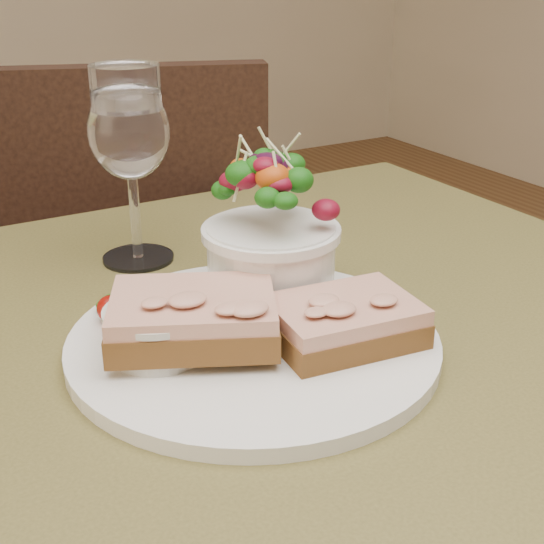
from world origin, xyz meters
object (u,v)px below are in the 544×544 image
sandwich_front (344,321)px  ramekin (157,329)px  salad_bowl (271,228)px  wine_glass (129,137)px  cafe_table (294,458)px  chair_far (132,406)px  sandwich_back (193,317)px  dinner_plate (253,342)px

sandwich_front → ramekin: (-0.13, 0.05, 0.00)m
salad_bowl → wine_glass: size_ratio=0.73×
cafe_table → chair_far: 0.75m
chair_far → sandwich_back: 0.82m
cafe_table → wine_glass: bearing=99.5°
wine_glass → dinner_plate: bearing=-86.8°
wine_glass → cafe_table: bearing=-80.5°
dinner_plate → ramekin: size_ratio=3.98×
salad_bowl → wine_glass: (-0.06, 0.16, 0.05)m
salad_bowl → dinner_plate: bearing=-130.2°
dinner_plate → sandwich_back: 0.06m
salad_bowl → sandwich_front: bearing=-86.6°
chair_far → sandwich_front: bearing=105.8°
wine_glass → sandwich_back: bearing=-99.4°
chair_far → sandwich_back: bearing=96.4°
cafe_table → chair_far: (0.08, 0.66, -0.36)m
cafe_table → sandwich_front: (0.03, -0.02, 0.13)m
ramekin → salad_bowl: (0.12, 0.05, 0.04)m
chair_far → dinner_plate: 0.80m
chair_far → wine_glass: wine_glass is taller
sandwich_back → salad_bowl: size_ratio=1.17×
chair_far → ramekin: size_ratio=12.53×
sandwich_front → wine_glass: bearing=111.5°
cafe_table → sandwich_front: 0.13m
chair_far → dinner_plate: size_ratio=3.15×
cafe_table → ramekin: size_ratio=11.14×
sandwich_front → dinner_plate: bearing=151.2°
dinner_plate → wine_glass: size_ratio=1.63×
sandwich_front → wine_glass: size_ratio=0.67×
sandwich_front → salad_bowl: bearing=99.9°
chair_far → ramekin: bearing=94.1°
chair_far → salad_bowl: bearing=104.5°
salad_bowl → cafe_table: bearing=-106.6°
dinner_plate → salad_bowl: 0.10m
sandwich_front → sandwich_back: bearing=162.0°
ramekin → salad_bowl: size_ratio=0.57×
sandwich_front → wine_glass: wine_glass is taller
dinner_plate → wine_glass: wine_glass is taller
ramekin → sandwich_front: bearing=-21.8°
cafe_table → salad_bowl: bearing=73.4°
chair_far → ramekin: chair_far is taller
dinner_plate → sandwich_front: bearing=-35.3°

